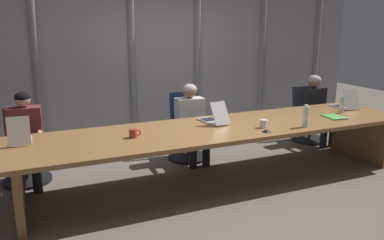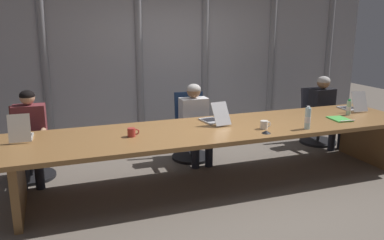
# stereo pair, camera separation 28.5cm
# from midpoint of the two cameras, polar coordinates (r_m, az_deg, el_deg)

# --- Properties ---
(ground_plane) EXTENTS (15.21, 15.21, 0.00)m
(ground_plane) POSITION_cam_midpoint_polar(r_m,az_deg,el_deg) (5.09, 5.65, -8.97)
(ground_plane) COLOR #6B6056
(conference_table) EXTENTS (5.16, 1.19, 0.73)m
(conference_table) POSITION_cam_midpoint_polar(r_m,az_deg,el_deg) (4.89, 5.82, -2.40)
(conference_table) COLOR olive
(conference_table) RESTS_ON ground_plane
(curtain_backdrop) EXTENTS (7.60, 0.17, 3.10)m
(curtain_backdrop) POSITION_cam_midpoint_polar(r_m,az_deg,el_deg) (6.66, -1.97, 10.26)
(curtain_backdrop) COLOR #9999A0
(curtain_backdrop) RESTS_ON ground_plane
(laptop_left_end) EXTENTS (0.24, 0.39, 0.31)m
(laptop_left_end) POSITION_cam_midpoint_polar(r_m,az_deg,el_deg) (4.63, -21.89, -1.98)
(laptop_left_end) COLOR beige
(laptop_left_end) RESTS_ON conference_table
(laptop_left_mid) EXTENTS (0.28, 0.50, 0.29)m
(laptop_left_mid) POSITION_cam_midpoint_polar(r_m,az_deg,el_deg) (5.06, 4.87, 0.22)
(laptop_left_mid) COLOR #BCBCC1
(laptop_left_mid) RESTS_ON conference_table
(laptop_center) EXTENTS (0.27, 0.44, 0.30)m
(laptop_center) POSITION_cam_midpoint_polar(r_m,az_deg,el_deg) (6.28, 23.44, 1.83)
(laptop_center) COLOR #BCBCC1
(laptop_center) RESTS_ON conference_table
(office_chair_left_end) EXTENTS (0.60, 0.60, 0.93)m
(office_chair_left_end) POSITION_cam_midpoint_polar(r_m,az_deg,el_deg) (5.50, -21.04, -4.31)
(office_chair_left_end) COLOR #511E19
(office_chair_left_end) RESTS_ON ground_plane
(office_chair_left_mid) EXTENTS (0.60, 0.61, 0.97)m
(office_chair_left_mid) POSITION_cam_midpoint_polar(r_m,az_deg,el_deg) (5.87, 1.29, -2.11)
(office_chair_left_mid) COLOR navy
(office_chair_left_mid) RESTS_ON ground_plane
(office_chair_center) EXTENTS (0.60, 0.60, 0.91)m
(office_chair_center) POSITION_cam_midpoint_polar(r_m,az_deg,el_deg) (6.98, 18.82, -0.37)
(office_chair_center) COLOR #2D2D38
(office_chair_center) RESTS_ON ground_plane
(person_left_end) EXTENTS (0.43, 0.57, 1.16)m
(person_left_end) POSITION_cam_midpoint_polar(r_m,az_deg,el_deg) (5.26, -21.02, -1.58)
(person_left_end) COLOR brown
(person_left_end) RESTS_ON ground_plane
(person_left_mid) EXTENTS (0.42, 0.55, 1.12)m
(person_left_mid) POSITION_cam_midpoint_polar(r_m,az_deg,el_deg) (5.65, 1.94, 0.29)
(person_left_mid) COLOR silver
(person_left_mid) RESTS_ON ground_plane
(person_center) EXTENTS (0.44, 0.57, 1.13)m
(person_center) POSITION_cam_midpoint_polar(r_m,az_deg,el_deg) (6.81, 19.89, 1.87)
(person_center) COLOR black
(person_center) RESTS_ON ground_plane
(water_bottle_primary) EXTENTS (0.07, 0.07, 0.28)m
(water_bottle_primary) POSITION_cam_midpoint_polar(r_m,az_deg,el_deg) (4.97, 18.00, 0.20)
(water_bottle_primary) COLOR silver
(water_bottle_primary) RESTS_ON conference_table
(water_bottle_secondary) EXTENTS (0.06, 0.06, 0.22)m
(water_bottle_secondary) POSITION_cam_midpoint_polar(r_m,az_deg,el_deg) (5.92, 23.05, 1.62)
(water_bottle_secondary) COLOR #ADD1B2
(water_bottle_secondary) RESTS_ON conference_table
(coffee_mug_near) EXTENTS (0.14, 0.09, 0.10)m
(coffee_mug_near) POSITION_cam_midpoint_polar(r_m,az_deg,el_deg) (4.86, 12.10, -0.69)
(coffee_mug_near) COLOR white
(coffee_mug_near) RESTS_ON conference_table
(coffee_mug_far) EXTENTS (0.14, 0.09, 0.10)m
(coffee_mug_far) POSITION_cam_midpoint_polar(r_m,az_deg,el_deg) (4.46, -6.91, -1.80)
(coffee_mug_far) COLOR #B2332D
(coffee_mug_far) RESTS_ON conference_table
(conference_mic_left_side) EXTENTS (0.11, 0.11, 0.03)m
(conference_mic_left_side) POSITION_cam_midpoint_polar(r_m,az_deg,el_deg) (4.67, 12.43, -1.70)
(conference_mic_left_side) COLOR black
(conference_mic_left_side) RESTS_ON conference_table
(spiral_notepad) EXTENTS (0.25, 0.33, 0.03)m
(spiral_notepad) POSITION_cam_midpoint_polar(r_m,az_deg,el_deg) (5.61, 21.98, 0.12)
(spiral_notepad) COLOR #4CB74C
(spiral_notepad) RESTS_ON conference_table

